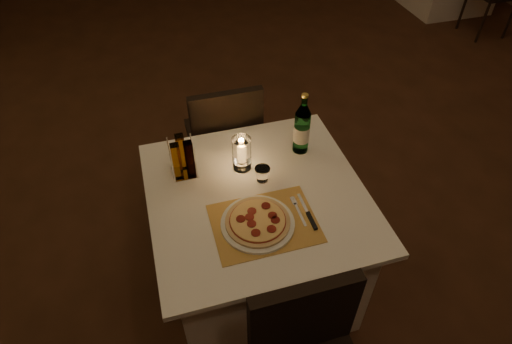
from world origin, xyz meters
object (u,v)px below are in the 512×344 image
object	(u,v)px
main_table	(257,241)
plate	(258,223)
hurricane_candle	(242,151)
chair_far	(225,133)
tumbler	(262,174)
water_bottle	(302,129)
pizza	(258,221)

from	to	relation	value
main_table	plate	world-z (taller)	plate
main_table	plate	xyz separation A→B (m)	(-0.05, -0.18, 0.38)
main_table	hurricane_candle	bearing A→B (deg)	96.48
main_table	chair_far	distance (m)	0.74
plate	tumbler	xyz separation A→B (m)	(0.10, 0.26, 0.03)
water_bottle	plate	bearing A→B (deg)	-129.89
main_table	water_bottle	distance (m)	0.63
tumbler	water_bottle	distance (m)	0.31
main_table	tumbler	xyz separation A→B (m)	(0.05, 0.08, 0.40)
tumbler	pizza	bearing A→B (deg)	-110.72
water_bottle	hurricane_candle	size ratio (longest dim) A/B	1.88
pizza	water_bottle	xyz separation A→B (m)	(0.35, 0.42, 0.11)
hurricane_candle	chair_far	bearing A→B (deg)	87.60
main_table	tumbler	distance (m)	0.41
water_bottle	hurricane_candle	world-z (taller)	water_bottle
chair_far	plate	bearing A→B (deg)	-93.20
main_table	plate	bearing A→B (deg)	-105.52
plate	tumbler	size ratio (longest dim) A/B	4.35
main_table	plate	distance (m)	0.42
pizza	water_bottle	distance (m)	0.55
plate	hurricane_candle	distance (m)	0.39
chair_far	water_bottle	distance (m)	0.65
chair_far	water_bottle	xyz separation A→B (m)	(0.30, -0.48, 0.33)
pizza	chair_far	bearing A→B (deg)	86.82
main_table	plate	size ratio (longest dim) A/B	3.12
water_bottle	hurricane_candle	xyz separation A→B (m)	(-0.32, -0.05, -0.03)
plate	pizza	xyz separation A→B (m)	(0.00, -0.00, 0.02)
plate	tumbler	bearing A→B (deg)	69.23
main_table	water_bottle	world-z (taller)	water_bottle
tumbler	main_table	bearing A→B (deg)	-121.20
main_table	hurricane_candle	xyz separation A→B (m)	(-0.02, 0.19, 0.47)
pizza	hurricane_candle	world-z (taller)	hurricane_candle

